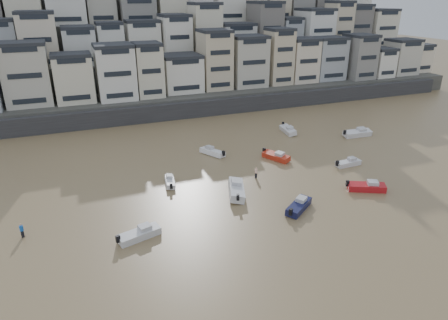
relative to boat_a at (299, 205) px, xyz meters
name	(u,v)px	position (x,y,z in m)	size (l,w,h in m)	color
harbor_wall	(186,109)	(-1.47, 44.66, 1.02)	(140.00, 3.00, 3.50)	#38383A
hillside	(162,38)	(3.26, 84.50, 12.27)	(141.04, 66.00, 50.00)	#4C4C47
boat_a	(299,205)	(0.00, 0.00, 0.00)	(5.38, 1.76, 1.47)	#13163C
boat_b	(367,185)	(11.51, 1.22, 0.02)	(5.54, 1.81, 1.51)	#AC151A
boat_c	(236,188)	(-5.67, 6.71, 0.15)	(6.51, 2.13, 1.77)	silver
boat_d	(348,162)	(14.66, 9.29, -0.10)	(4.62, 1.51, 1.26)	silver
boat_e	(276,155)	(5.21, 15.71, -0.02)	(5.26, 1.72, 1.43)	#B62916
boat_f	(170,181)	(-13.30, 12.91, -0.16)	(4.18, 1.37, 1.14)	white
boat_g	(358,132)	(25.15, 20.23, 0.09)	(6.02, 1.97, 1.64)	silver
boat_h	(212,151)	(-3.76, 21.47, -0.04)	(5.10, 1.67, 1.39)	white
boat_i	(288,129)	(13.87, 26.90, 0.02)	(5.50, 1.80, 1.50)	silver
boat_j	(139,233)	(-19.82, 0.92, -0.02)	(5.23, 1.71, 1.43)	silver
person_blue	(22,230)	(-31.91, 5.93, 0.14)	(0.44, 0.44, 1.74)	blue
person_pink	(256,173)	(-0.95, 10.43, 0.14)	(0.44, 0.44, 1.74)	beige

